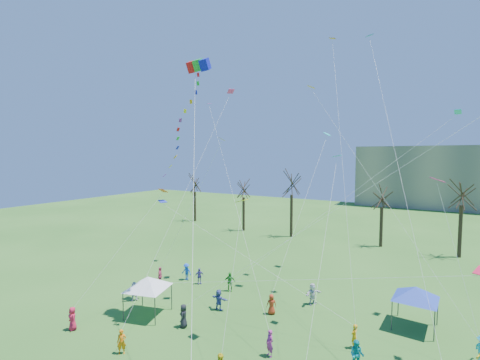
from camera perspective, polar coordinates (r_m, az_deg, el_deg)
The scene contains 6 objects.
bare_tree_row at distance 50.37m, azimuth 20.22°, elevation -2.88°, with size 67.66×8.11×10.30m.
big_box_kite at distance 24.53m, azimuth -9.34°, elevation 8.88°, with size 4.86×6.22×20.89m.
canopy_tent_white at distance 28.36m, azimuth -15.45°, elevation -16.51°, with size 3.99×3.99×3.11m.
canopy_tent_blue at distance 28.65m, azimuth 27.79°, elevation -16.68°, with size 4.09×4.09×3.07m.
festival_crowd at distance 25.91m, azimuth 4.49°, elevation -22.72°, with size 26.58×14.72×1.82m.
small_kites_aloft at distance 27.23m, azimuth 9.00°, elevation 4.91°, with size 26.76×20.60×34.47m.
Camera 1 is at (9.71, -13.55, 12.53)m, focal length 25.00 mm.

